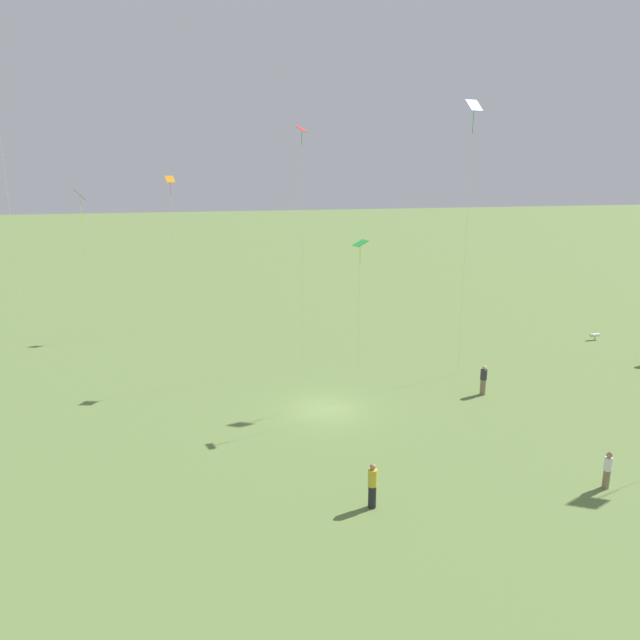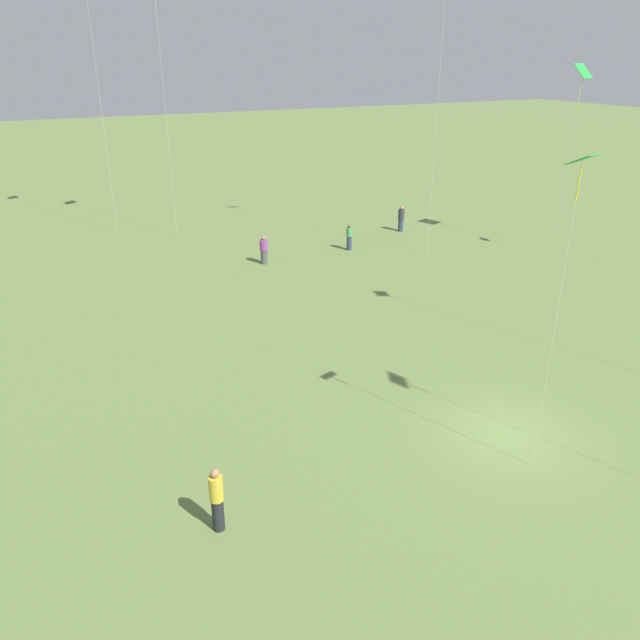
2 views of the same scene
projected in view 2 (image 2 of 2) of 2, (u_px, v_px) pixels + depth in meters
ground_plane at (506, 435)px, 20.52m from camera, size 240.00×240.00×0.00m
person_2 at (349, 237)px, 39.40m from camera, size 0.54×0.54×1.68m
person_5 at (401, 219)px, 43.55m from camera, size 0.59×0.59×1.78m
person_7 at (264, 250)px, 36.83m from camera, size 0.54×0.54×1.69m
person_8 at (217, 500)px, 16.09m from camera, size 0.48×0.48×1.90m
kite_5 at (579, 180)px, 15.57m from camera, size 0.77×0.81×9.31m
kite_8 at (582, 77)px, 36.17m from camera, size 1.05×1.28×11.01m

